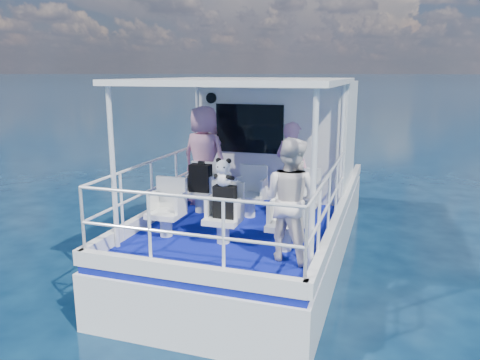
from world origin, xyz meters
name	(u,v)px	position (x,y,z in m)	size (l,w,h in m)	color
ground	(246,271)	(0.00, 0.00, 0.00)	(2000.00, 2000.00, 0.00)	#061A32
hull	(262,250)	(0.00, 1.00, 0.00)	(3.00, 7.00, 1.60)	white
deck	(263,207)	(0.00, 1.00, 0.85)	(2.90, 6.90, 0.10)	navy
cabin	(280,136)	(0.00, 2.30, 2.00)	(2.85, 2.00, 2.20)	white
canopy	(243,81)	(0.00, -0.20, 3.14)	(3.00, 3.20, 0.08)	white
canopy_posts	(242,157)	(0.00, -0.25, 2.00)	(2.77, 2.97, 2.20)	white
railings	(235,200)	(0.00, -0.58, 1.40)	(2.84, 3.59, 1.00)	white
seat_port_fwd	(200,201)	(-0.90, 0.20, 1.09)	(0.48, 0.46, 0.38)	silver
seat_center_fwd	(250,206)	(0.00, 0.20, 1.09)	(0.48, 0.46, 0.38)	silver
seat_stbd_fwd	(303,211)	(0.90, 0.20, 1.09)	(0.48, 0.46, 0.38)	silver
seat_port_aft	(166,224)	(-0.90, -1.10, 1.09)	(0.48, 0.46, 0.38)	silver
seat_center_aft	(223,230)	(0.00, -1.10, 1.09)	(0.48, 0.46, 0.38)	silver
seat_stbd_aft	(285,237)	(0.90, -1.10, 1.09)	(0.48, 0.46, 0.38)	silver
passenger_port_fwd	(204,156)	(-0.99, 0.62, 1.80)	(0.67, 0.48, 1.80)	pink
passenger_stbd_fwd	(291,170)	(0.64, 0.46, 1.70)	(0.58, 0.38, 1.59)	pink
passenger_stbd_aft	(290,200)	(1.01, -1.37, 1.69)	(0.77, 0.60, 1.59)	white
backpack_port	(201,178)	(-0.87, 0.16, 1.51)	(0.36, 0.20, 0.47)	black
backpack_center	(225,202)	(0.03, -1.11, 1.51)	(0.30, 0.17, 0.46)	black
compact_camera	(201,163)	(-0.85, 0.17, 1.78)	(0.10, 0.06, 0.06)	black
panda	(224,172)	(0.03, -1.13, 1.93)	(0.25, 0.21, 0.39)	white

